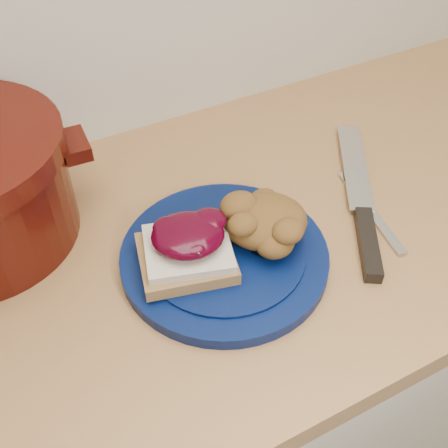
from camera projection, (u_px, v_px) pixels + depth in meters
name	position (u px, v px, depth m)	size (l,w,h in m)	color
base_cabinet	(222.00, 396.00, 1.13)	(4.00, 0.60, 0.86)	beige
plate	(224.00, 257.00, 0.76)	(0.28, 0.28, 0.02)	#041240
sandwich	(187.00, 247.00, 0.72)	(0.14, 0.13, 0.06)	olive
stuffing_mound	(265.00, 221.00, 0.75)	(0.11, 0.10, 0.06)	brown
chef_knife	(364.00, 220.00, 0.81)	(0.20, 0.31, 0.02)	black
butter_knife	(370.00, 210.00, 0.83)	(0.18, 0.01, 0.00)	silver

